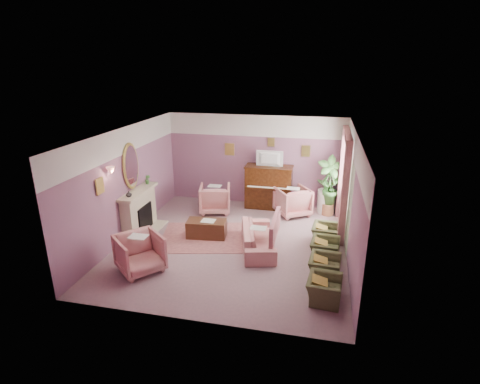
% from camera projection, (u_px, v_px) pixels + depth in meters
% --- Properties ---
extents(floor, '(5.50, 6.00, 0.01)m').
position_uv_depth(floor, '(233.00, 244.00, 9.35)').
color(floor, gray).
rests_on(floor, ground).
extents(ceiling, '(5.50, 6.00, 0.01)m').
position_uv_depth(ceiling, '(232.00, 132.00, 8.42)').
color(ceiling, silver).
rests_on(ceiling, wall_back).
extents(wall_back, '(5.50, 0.02, 2.80)m').
position_uv_depth(wall_back, '(255.00, 160.00, 11.65)').
color(wall_back, '#6D4D6A').
rests_on(wall_back, floor).
extents(wall_front, '(5.50, 0.02, 2.80)m').
position_uv_depth(wall_front, '(189.00, 249.00, 6.12)').
color(wall_front, '#6D4D6A').
rests_on(wall_front, floor).
extents(wall_left, '(0.02, 6.00, 2.80)m').
position_uv_depth(wall_left, '(127.00, 183.00, 9.45)').
color(wall_left, '#6D4D6A').
rests_on(wall_left, floor).
extents(wall_right, '(0.02, 6.00, 2.80)m').
position_uv_depth(wall_right, '(352.00, 200.00, 8.32)').
color(wall_right, '#6D4D6A').
rests_on(wall_right, floor).
extents(picture_rail_band, '(5.50, 0.01, 0.65)m').
position_uv_depth(picture_rail_band, '(255.00, 126.00, 11.29)').
color(picture_rail_band, silver).
rests_on(picture_rail_band, wall_back).
extents(stripe_panel, '(0.01, 3.00, 2.15)m').
position_uv_depth(stripe_panel, '(347.00, 194.00, 9.63)').
color(stripe_panel, '#A3B594').
rests_on(stripe_panel, wall_right).
extents(fireplace_surround, '(0.30, 1.40, 1.10)m').
position_uv_depth(fireplace_surround, '(139.00, 212.00, 9.88)').
color(fireplace_surround, '#C1B594').
rests_on(fireplace_surround, floor).
extents(fireplace_inset, '(0.18, 0.72, 0.68)m').
position_uv_depth(fireplace_inset, '(143.00, 218.00, 9.91)').
color(fireplace_inset, black).
rests_on(fireplace_inset, floor).
extents(fire_ember, '(0.06, 0.54, 0.10)m').
position_uv_depth(fire_ember, '(145.00, 224.00, 9.96)').
color(fire_ember, orange).
rests_on(fire_ember, floor).
extents(mantel_shelf, '(0.40, 1.55, 0.07)m').
position_uv_depth(mantel_shelf, '(138.00, 192.00, 9.69)').
color(mantel_shelf, '#C1B594').
rests_on(mantel_shelf, fireplace_surround).
extents(hearth, '(0.55, 1.50, 0.02)m').
position_uv_depth(hearth, '(148.00, 231.00, 10.02)').
color(hearth, '#C1B594').
rests_on(hearth, floor).
extents(mirror_frame, '(0.04, 0.72, 1.20)m').
position_uv_depth(mirror_frame, '(131.00, 166.00, 9.49)').
color(mirror_frame, '#CDBE58').
rests_on(mirror_frame, wall_left).
extents(mirror_glass, '(0.01, 0.60, 1.06)m').
position_uv_depth(mirror_glass, '(132.00, 166.00, 9.48)').
color(mirror_glass, white).
rests_on(mirror_glass, wall_left).
extents(sconce_shade, '(0.20, 0.20, 0.16)m').
position_uv_depth(sconce_shade, '(111.00, 171.00, 8.45)').
color(sconce_shade, tan).
rests_on(sconce_shade, wall_left).
extents(piano, '(1.40, 0.60, 1.30)m').
position_uv_depth(piano, '(269.00, 187.00, 11.50)').
color(piano, '#361909').
rests_on(piano, floor).
extents(piano_keyshelf, '(1.30, 0.12, 0.06)m').
position_uv_depth(piano_keyshelf, '(267.00, 189.00, 11.16)').
color(piano_keyshelf, '#361909').
rests_on(piano_keyshelf, piano).
extents(piano_keys, '(1.20, 0.08, 0.02)m').
position_uv_depth(piano_keys, '(267.00, 188.00, 11.14)').
color(piano_keys, white).
rests_on(piano_keys, piano).
extents(piano_top, '(1.45, 0.65, 0.04)m').
position_uv_depth(piano_top, '(269.00, 167.00, 11.28)').
color(piano_top, '#361909').
rests_on(piano_top, piano).
extents(television, '(0.80, 0.12, 0.48)m').
position_uv_depth(television, '(269.00, 158.00, 11.14)').
color(television, black).
rests_on(television, piano).
extents(print_back_left, '(0.30, 0.03, 0.38)m').
position_uv_depth(print_back_left, '(230.00, 149.00, 11.67)').
color(print_back_left, '#CDBE58').
rests_on(print_back_left, wall_back).
extents(print_back_right, '(0.26, 0.03, 0.34)m').
position_uv_depth(print_back_right, '(306.00, 151.00, 11.17)').
color(print_back_right, '#CDBE58').
rests_on(print_back_right, wall_back).
extents(print_back_mid, '(0.22, 0.03, 0.26)m').
position_uv_depth(print_back_mid, '(271.00, 142.00, 11.31)').
color(print_back_mid, '#CDBE58').
rests_on(print_back_mid, wall_back).
extents(print_left_wall, '(0.03, 0.28, 0.36)m').
position_uv_depth(print_left_wall, '(100.00, 186.00, 8.23)').
color(print_left_wall, '#CDBE58').
rests_on(print_left_wall, wall_left).
extents(window_blind, '(0.03, 1.40, 1.80)m').
position_uv_depth(window_blind, '(348.00, 168.00, 9.66)').
color(window_blind, beige).
rests_on(window_blind, wall_right).
extents(curtain_left, '(0.16, 0.34, 2.60)m').
position_uv_depth(curtain_left, '(345.00, 194.00, 8.96)').
color(curtain_left, '#A15861').
rests_on(curtain_left, floor).
extents(curtain_right, '(0.16, 0.34, 2.60)m').
position_uv_depth(curtain_right, '(342.00, 173.00, 10.66)').
color(curtain_right, '#A15861').
rests_on(curtain_right, floor).
extents(pelmet, '(0.16, 2.20, 0.16)m').
position_uv_depth(pelmet, '(348.00, 135.00, 9.40)').
color(pelmet, '#A15861').
rests_on(pelmet, wall_right).
extents(mantel_plant, '(0.16, 0.16, 0.28)m').
position_uv_depth(mantel_plant, '(147.00, 179.00, 10.13)').
color(mantel_plant, '#3F7735').
rests_on(mantel_plant, mantel_shelf).
extents(mantel_vase, '(0.16, 0.16, 0.16)m').
position_uv_depth(mantel_vase, '(129.00, 194.00, 9.19)').
color(mantel_vase, silver).
rests_on(mantel_vase, mantel_shelf).
extents(area_rug, '(2.83, 2.30, 0.01)m').
position_uv_depth(area_rug, '(211.00, 237.00, 9.70)').
color(area_rug, '#9A5656').
rests_on(area_rug, floor).
extents(coffee_table, '(1.05, 0.60, 0.45)m').
position_uv_depth(coffee_table, '(207.00, 229.00, 9.66)').
color(coffee_table, '#462815').
rests_on(coffee_table, floor).
extents(table_paper, '(0.35, 0.28, 0.01)m').
position_uv_depth(table_paper, '(208.00, 221.00, 9.58)').
color(table_paper, silver).
rests_on(table_paper, coffee_table).
extents(sofa, '(0.62, 1.86, 0.75)m').
position_uv_depth(sofa, '(258.00, 234.00, 9.02)').
color(sofa, tan).
rests_on(sofa, floor).
extents(sofa_throw, '(0.09, 1.41, 0.52)m').
position_uv_depth(sofa_throw, '(275.00, 227.00, 8.87)').
color(sofa_throw, '#A15861').
rests_on(sofa_throw, sofa).
extents(floral_armchair_left, '(0.88, 0.88, 0.92)m').
position_uv_depth(floral_armchair_left, '(215.00, 197.00, 11.22)').
color(floral_armchair_left, tan).
rests_on(floral_armchair_left, floor).
extents(floral_armchair_right, '(0.88, 0.88, 0.92)m').
position_uv_depth(floral_armchair_right, '(293.00, 200.00, 11.00)').
color(floral_armchair_right, tan).
rests_on(floral_armchair_right, floor).
extents(floral_armchair_front, '(0.88, 0.88, 0.92)m').
position_uv_depth(floral_armchair_front, '(140.00, 252.00, 8.01)').
color(floral_armchair_front, tan).
rests_on(floral_armchair_front, floor).
extents(olive_chair_a, '(0.51, 0.72, 0.62)m').
position_uv_depth(olive_chair_a, '(324.00, 286.00, 7.05)').
color(olive_chair_a, '#4A4F2D').
rests_on(olive_chair_a, floor).
extents(olive_chair_b, '(0.51, 0.72, 0.62)m').
position_uv_depth(olive_chair_b, '(325.00, 264.00, 7.81)').
color(olive_chair_b, '#4A4F2D').
rests_on(olive_chair_b, floor).
extents(olive_chair_c, '(0.51, 0.72, 0.62)m').
position_uv_depth(olive_chair_c, '(325.00, 246.00, 8.56)').
color(olive_chair_c, '#4A4F2D').
rests_on(olive_chair_c, floor).
extents(olive_chair_d, '(0.51, 0.72, 0.62)m').
position_uv_depth(olive_chair_d, '(325.00, 231.00, 9.32)').
color(olive_chair_d, '#4A4F2D').
rests_on(olive_chair_d, floor).
extents(side_table, '(0.52, 0.52, 0.70)m').
position_uv_depth(side_table, '(326.00, 201.00, 11.21)').
color(side_table, silver).
rests_on(side_table, floor).
extents(side_plant_big, '(0.30, 0.30, 0.34)m').
position_uv_depth(side_plant_big, '(327.00, 185.00, 11.03)').
color(side_plant_big, '#3F7735').
rests_on(side_plant_big, side_table).
extents(side_plant_small, '(0.16, 0.16, 0.28)m').
position_uv_depth(side_plant_small, '(331.00, 187.00, 10.93)').
color(side_plant_small, '#3F7735').
rests_on(side_plant_small, side_table).
extents(palm_pot, '(0.34, 0.34, 0.34)m').
position_uv_depth(palm_pot, '(327.00, 209.00, 11.09)').
color(palm_pot, '#985F3D').
rests_on(palm_pot, floor).
extents(palm_plant, '(0.76, 0.76, 1.44)m').
position_uv_depth(palm_plant, '(330.00, 181.00, 10.79)').
color(palm_plant, '#3F7735').
rests_on(palm_plant, palm_pot).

